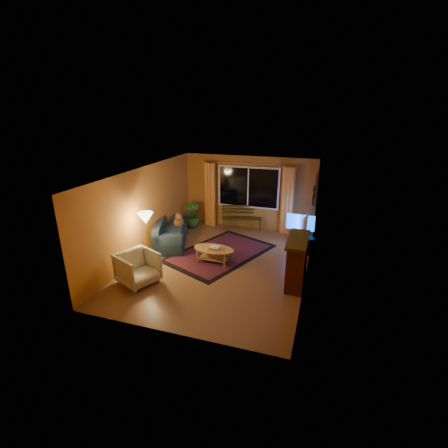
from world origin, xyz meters
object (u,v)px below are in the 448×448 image
(bench, at_px, (241,224))
(armchair, at_px, (138,267))
(tv_console, at_px, (302,240))
(floor_lamp, at_px, (147,239))
(sofa, at_px, (171,232))
(coffee_table, at_px, (214,255))

(bench, xyz_separation_m, armchair, (-1.42, -4.28, 0.23))
(bench, xyz_separation_m, tv_console, (2.15, -0.94, 0.05))
(armchair, distance_m, tv_console, 4.89)
(bench, height_order, armchair, armchair)
(floor_lamp, bearing_deg, armchair, -74.42)
(sofa, height_order, armchair, armchair)
(sofa, bearing_deg, coffee_table, -45.58)
(coffee_table, bearing_deg, sofa, 154.33)
(bench, height_order, tv_console, tv_console)
(sofa, xyz_separation_m, coffee_table, (1.68, -0.81, -0.19))
(floor_lamp, relative_size, tv_console, 1.22)
(coffee_table, xyz_separation_m, tv_console, (2.21, 1.75, 0.04))
(armchair, height_order, tv_console, armchair)
(armchair, bearing_deg, coffee_table, -16.66)
(sofa, relative_size, tv_console, 1.62)
(bench, distance_m, coffee_table, 2.69)
(bench, bearing_deg, sofa, -151.32)
(coffee_table, bearing_deg, tv_console, 38.40)
(sofa, xyz_separation_m, floor_lamp, (0.06, -1.47, 0.34))
(coffee_table, bearing_deg, bench, 88.79)
(bench, relative_size, armchair, 1.59)
(sofa, relative_size, coffee_table, 1.71)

